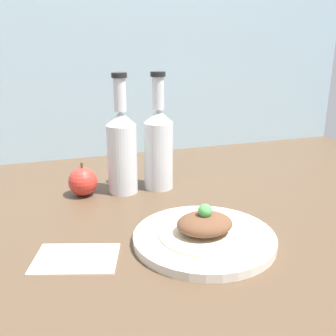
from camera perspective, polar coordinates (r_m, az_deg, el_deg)
The scene contains 8 objects.
ground_plane at distance 92.28cm, azimuth -1.96°, elevation -7.85°, with size 180.00×110.00×4.00cm, color brown.
wall_backsplash at distance 135.21cm, azimuth -9.07°, elevation 18.54°, with size 180.00×3.00×80.00cm.
plate at distance 79.39cm, azimuth 5.28°, elevation -9.96°, with size 28.25×28.25×2.07cm.
plated_food at distance 78.24cm, azimuth 5.33°, elevation -8.32°, with size 18.25×18.25×6.45cm.
cider_bottle_left at distance 101.58cm, azimuth -6.72°, elevation 2.82°, with size 7.68×7.68×30.88cm.
cider_bottle_right at distance 103.96cm, azimuth -1.40°, elevation 3.29°, with size 7.68×7.68×30.88cm.
apple at distance 103.33cm, azimuth -12.25°, elevation -1.94°, with size 7.42×7.42×8.84cm.
napkin at distance 75.56cm, azimuth -13.22°, elevation -12.57°, with size 17.64×14.69×0.80cm.
Camera 1 is at (-23.57, -79.63, 38.23)cm, focal length 42.00 mm.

